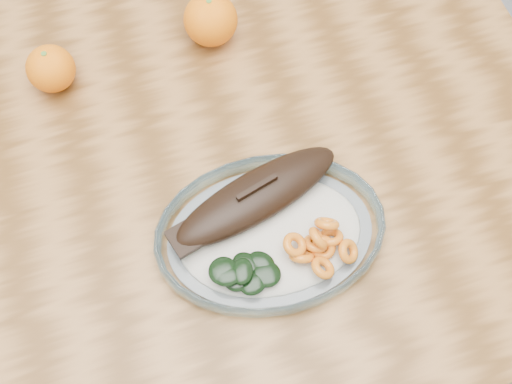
# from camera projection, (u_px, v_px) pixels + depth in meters

# --- Properties ---
(ground) EXTENTS (3.00, 3.00, 0.00)m
(ground) POSITION_uv_depth(u_px,v_px,m) (202.00, 319.00, 1.56)
(ground) COLOR slate
(ground) RESTS_ON ground
(dining_table) EXTENTS (1.20, 0.80, 0.75)m
(dining_table) POSITION_uv_depth(u_px,v_px,m) (170.00, 207.00, 0.98)
(dining_table) COLOR #573514
(dining_table) RESTS_ON ground
(plated_meal) EXTENTS (0.60, 0.60, 0.08)m
(plated_meal) POSITION_uv_depth(u_px,v_px,m) (270.00, 230.00, 0.83)
(plated_meal) COLOR white
(plated_meal) RESTS_ON dining_table
(orange_left) EXTENTS (0.07, 0.07, 0.07)m
(orange_left) POSITION_uv_depth(u_px,v_px,m) (51.00, 69.00, 0.93)
(orange_left) COLOR #E25404
(orange_left) RESTS_ON dining_table
(orange_right) EXTENTS (0.08, 0.08, 0.08)m
(orange_right) POSITION_uv_depth(u_px,v_px,m) (211.00, 20.00, 0.96)
(orange_right) COLOR #E25404
(orange_right) RESTS_ON dining_table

